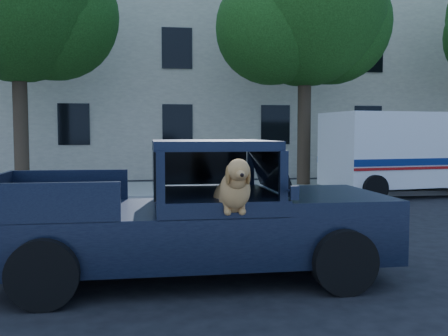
# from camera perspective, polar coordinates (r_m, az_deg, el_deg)

# --- Properties ---
(ground) EXTENTS (120.00, 120.00, 0.00)m
(ground) POSITION_cam_1_polar(r_m,az_deg,el_deg) (6.74, -7.84, -12.00)
(ground) COLOR black
(ground) RESTS_ON ground
(far_sidewalk) EXTENTS (60.00, 4.00, 0.15)m
(far_sidewalk) POSITION_cam_1_polar(r_m,az_deg,el_deg) (15.78, -8.11, -2.51)
(far_sidewalk) COLOR gray
(far_sidewalk) RESTS_ON ground
(lane_stripes) EXTENTS (21.60, 0.14, 0.01)m
(lane_stripes) POSITION_cam_1_polar(r_m,az_deg,el_deg) (10.26, 3.32, -6.38)
(lane_stripes) COLOR silver
(lane_stripes) RESTS_ON ground
(street_tree_left) EXTENTS (6.00, 5.20, 8.60)m
(street_tree_left) POSITION_cam_1_polar(r_m,az_deg,el_deg) (17.02, -22.41, 16.81)
(street_tree_left) COLOR #332619
(street_tree_left) RESTS_ON ground
(street_tree_mid) EXTENTS (6.00, 5.20, 8.60)m
(street_tree_mid) POSITION_cam_1_polar(r_m,az_deg,el_deg) (17.32, 9.36, 16.82)
(street_tree_mid) COLOR #332619
(street_tree_mid) RESTS_ON ground
(building_main) EXTENTS (26.00, 6.00, 9.00)m
(building_main) POSITION_cam_1_polar(r_m,az_deg,el_deg) (23.33, -0.77, 10.51)
(building_main) COLOR beige
(building_main) RESTS_ON ground
(pickup_truck) EXTENTS (4.94, 2.52, 1.76)m
(pickup_truck) POSITION_cam_1_polar(r_m,az_deg,el_deg) (6.45, -4.30, -7.25)
(pickup_truck) COLOR black
(pickup_truck) RESTS_ON ground
(mail_truck) EXTENTS (4.73, 2.86, 2.44)m
(mail_truck) POSITION_cam_1_polar(r_m,az_deg,el_deg) (15.57, 19.28, 0.89)
(mail_truck) COLOR silver
(mail_truck) RESTS_ON ground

